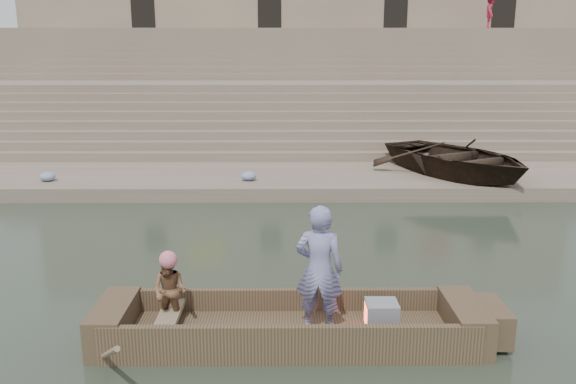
{
  "coord_description": "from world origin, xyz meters",
  "views": [
    {
      "loc": [
        -1.19,
        -9.69,
        4.17
      ],
      "look_at": [
        -1.12,
        1.57,
        1.4
      ],
      "focal_mm": 36.36,
      "sensor_mm": 36.0,
      "label": 1
    }
  ],
  "objects_px": {
    "television": "(381,315)",
    "beached_rowboat": "(457,157)",
    "main_rowboat": "(290,335)",
    "rowing_man": "(170,291)",
    "standing_man": "(319,269)",
    "pedestrian": "(491,12)"
  },
  "relations": [
    {
      "from": "television",
      "to": "beached_rowboat",
      "type": "xyz_separation_m",
      "value": [
        3.87,
        9.74,
        0.53
      ]
    },
    {
      "from": "main_rowboat",
      "to": "television",
      "type": "relative_size",
      "value": 10.87
    },
    {
      "from": "rowing_man",
      "to": "television",
      "type": "relative_size",
      "value": 2.37
    },
    {
      "from": "rowing_man",
      "to": "beached_rowboat",
      "type": "relative_size",
      "value": 0.21
    },
    {
      "from": "standing_man",
      "to": "beached_rowboat",
      "type": "xyz_separation_m",
      "value": [
        4.78,
        9.82,
        -0.21
      ]
    },
    {
      "from": "main_rowboat",
      "to": "television",
      "type": "xyz_separation_m",
      "value": [
        1.32,
        -0.0,
        0.31
      ]
    },
    {
      "from": "beached_rowboat",
      "to": "pedestrian",
      "type": "relative_size",
      "value": 3.06
    },
    {
      "from": "standing_man",
      "to": "main_rowboat",
      "type": "bearing_deg",
      "value": -0.65
    },
    {
      "from": "beached_rowboat",
      "to": "pedestrian",
      "type": "distance_m",
      "value": 16.01
    },
    {
      "from": "standing_man",
      "to": "television",
      "type": "height_order",
      "value": "standing_man"
    },
    {
      "from": "main_rowboat",
      "to": "rowing_man",
      "type": "distance_m",
      "value": 1.85
    },
    {
      "from": "rowing_man",
      "to": "beached_rowboat",
      "type": "bearing_deg",
      "value": 71.43
    },
    {
      "from": "television",
      "to": "beached_rowboat",
      "type": "bearing_deg",
      "value": 68.31
    },
    {
      "from": "beached_rowboat",
      "to": "pedestrian",
      "type": "xyz_separation_m",
      "value": [
        5.51,
        14.14,
        5.12
      ]
    },
    {
      "from": "main_rowboat",
      "to": "television",
      "type": "height_order",
      "value": "television"
    },
    {
      "from": "beached_rowboat",
      "to": "pedestrian",
      "type": "height_order",
      "value": "pedestrian"
    },
    {
      "from": "rowing_man",
      "to": "standing_man",
      "type": "bearing_deg",
      "value": 12.98
    },
    {
      "from": "standing_man",
      "to": "pedestrian",
      "type": "height_order",
      "value": "pedestrian"
    },
    {
      "from": "main_rowboat",
      "to": "pedestrian",
      "type": "bearing_deg",
      "value": 65.85
    },
    {
      "from": "main_rowboat",
      "to": "television",
      "type": "distance_m",
      "value": 1.36
    },
    {
      "from": "pedestrian",
      "to": "rowing_man",
      "type": "bearing_deg",
      "value": 166.99
    },
    {
      "from": "rowing_man",
      "to": "television",
      "type": "xyz_separation_m",
      "value": [
        3.06,
        -0.07,
        -0.35
      ]
    }
  ]
}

